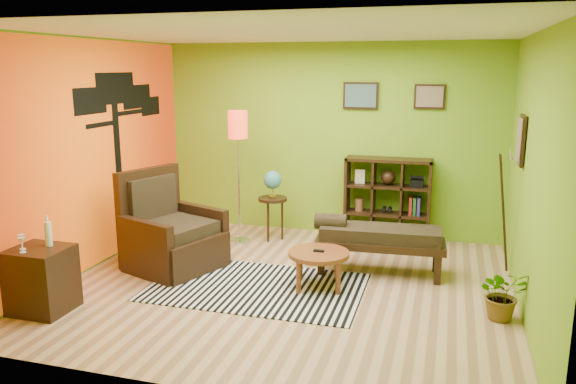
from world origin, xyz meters
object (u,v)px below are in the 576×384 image
(floor_lamp, at_px, (238,137))
(side_cabinet, at_px, (42,279))
(cube_shelf, at_px, (388,200))
(coffee_table, at_px, (319,257))
(bench, at_px, (376,237))
(armchair, at_px, (170,238))
(potted_plant, at_px, (503,299))
(globe_table, at_px, (273,188))

(floor_lamp, bearing_deg, side_cabinet, -111.84)
(cube_shelf, bearing_deg, coffee_table, -105.51)
(bench, bearing_deg, armchair, -168.85)
(armchair, relative_size, floor_lamp, 0.68)
(armchair, xyz_separation_m, potted_plant, (3.86, -0.44, -0.16))
(coffee_table, relative_size, armchair, 0.54)
(potted_plant, bearing_deg, side_cabinet, -166.23)
(bench, height_order, potted_plant, bench)
(globe_table, bearing_deg, potted_plant, -32.14)
(armchair, bearing_deg, coffee_table, -4.35)
(floor_lamp, height_order, globe_table, floor_lamp)
(armchair, height_order, cube_shelf, armchair)
(floor_lamp, relative_size, cube_shelf, 1.55)
(side_cabinet, relative_size, floor_lamp, 0.53)
(globe_table, xyz_separation_m, cube_shelf, (1.60, 0.40, -0.17))
(floor_lamp, relative_size, potted_plant, 3.55)
(coffee_table, relative_size, side_cabinet, 0.70)
(floor_lamp, relative_size, bench, 1.18)
(coffee_table, bearing_deg, bench, 48.65)
(floor_lamp, bearing_deg, globe_table, 29.44)
(cube_shelf, bearing_deg, bench, -89.49)
(floor_lamp, distance_m, bench, 2.39)
(bench, xyz_separation_m, potted_plant, (1.37, -0.93, -0.25))
(side_cabinet, xyz_separation_m, globe_table, (1.52, 2.98, 0.43))
(side_cabinet, bearing_deg, armchair, 67.58)
(armchair, xyz_separation_m, bench, (2.49, 0.49, 0.09))
(globe_table, distance_m, bench, 1.89)
(coffee_table, height_order, bench, bench)
(coffee_table, xyz_separation_m, globe_table, (-1.05, 1.58, 0.40))
(armchair, relative_size, bench, 0.81)
(armchair, distance_m, bench, 2.54)
(coffee_table, relative_size, potted_plant, 1.31)
(side_cabinet, height_order, potted_plant, side_cabinet)
(cube_shelf, relative_size, potted_plant, 2.28)
(floor_lamp, bearing_deg, bench, -19.14)
(globe_table, bearing_deg, side_cabinet, -117.02)
(floor_lamp, xyz_separation_m, globe_table, (0.42, 0.24, -0.74))
(coffee_table, distance_m, armchair, 1.93)
(side_cabinet, relative_size, potted_plant, 1.87)
(coffee_table, distance_m, potted_plant, 1.96)
(globe_table, height_order, bench, globe_table)
(side_cabinet, xyz_separation_m, potted_plant, (4.50, 1.10, -0.13))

